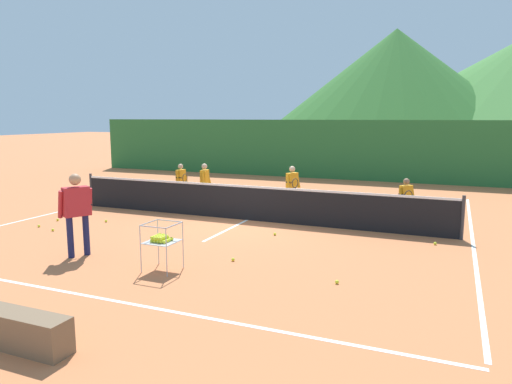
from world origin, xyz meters
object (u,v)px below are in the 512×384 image
instructor (77,207)px  tennis_ball_3 (58,220)px  tennis_ball_5 (275,234)px  tennis_net (247,202)px  student_0 (181,179)px  tennis_ball_1 (53,230)px  tennis_ball_8 (106,221)px  tennis_ball_4 (39,226)px  student_3 (406,196)px  ball_cart (161,239)px  student_2 (292,183)px  tennis_ball_0 (435,243)px  tennis_ball_6 (233,259)px  tennis_ball_2 (337,282)px  student_1 (205,180)px  courtside_bench (18,330)px

instructor → tennis_ball_3: (-2.98, 2.35, -1.00)m
tennis_ball_5 → tennis_net: bearing=135.0°
student_0 → tennis_net: bearing=-30.1°
tennis_ball_1 → tennis_ball_8: size_ratio=1.00×
student_0 → tennis_ball_4: size_ratio=18.71×
student_3 → ball_cart: size_ratio=1.35×
student_2 → tennis_ball_3: 6.88m
tennis_ball_8 → tennis_ball_0: bearing=6.9°
tennis_ball_5 → tennis_ball_6: size_ratio=1.00×
tennis_ball_2 → tennis_net: bearing=130.7°
student_0 → tennis_ball_2: 9.08m
ball_cart → tennis_ball_5: 3.48m
student_1 → ball_cart: (2.51, -6.20, -0.22)m
student_2 → tennis_ball_4: student_2 is taller
student_0 → ball_cart: student_0 is taller
student_0 → ball_cart: size_ratio=1.42×
student_1 → tennis_ball_6: bearing=-56.0°
tennis_ball_2 → tennis_ball_5: bearing=128.4°
student_3 → tennis_ball_8: 8.18m
tennis_ball_6 → student_0: bearing=129.8°
student_1 → tennis_ball_8: (-1.23, -3.35, -0.78)m
student_1 → courtside_bench: 9.80m
student_0 → tennis_ball_3: bearing=-110.0°
ball_cart → tennis_ball_1: (-4.27, 1.51, -0.56)m
tennis_net → ball_cart: bearing=-86.4°
tennis_ball_1 → student_2: bearing=47.9°
tennis_ball_1 → tennis_ball_4: size_ratio=1.00×
tennis_ball_3 → tennis_ball_8: size_ratio=1.00×
student_0 → tennis_ball_0: (8.25, -2.65, -0.73)m
student_0 → tennis_ball_2: bearing=-41.3°
ball_cart → tennis_net: bearing=93.6°
tennis_net → tennis_ball_3: 5.26m
student_3 → tennis_ball_0: (0.86, -2.09, -0.70)m
ball_cart → student_1: bearing=112.0°
tennis_net → tennis_ball_8: bearing=-153.2°
tennis_ball_1 → tennis_ball_6: same height
instructor → student_0: (-1.50, 6.41, -0.26)m
student_2 → tennis_ball_5: 3.49m
instructor → tennis_ball_1: (-2.18, 1.40, -1.00)m
tennis_ball_2 → tennis_ball_3: same height
student_0 → tennis_ball_4: bearing=-105.7°
courtside_bench → tennis_ball_6: bearing=77.8°
student_0 → student_2: 3.95m
tennis_ball_1 → student_0: bearing=82.3°
student_3 → tennis_ball_5: size_ratio=17.83×
student_3 → tennis_ball_5: student_3 is taller
tennis_net → courtside_bench: 7.85m
student_0 → tennis_ball_6: size_ratio=18.71×
tennis_ball_6 → student_1: bearing=124.0°
student_3 → tennis_ball_2: size_ratio=17.83×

